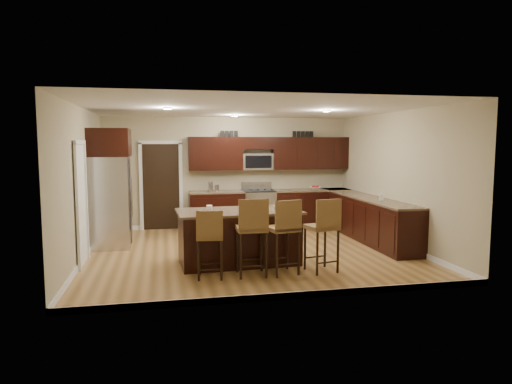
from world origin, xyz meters
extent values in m
plane|color=#A27640|center=(0.00, 0.00, 0.00)|extent=(6.00, 6.00, 0.00)
plane|color=silver|center=(0.00, 0.00, 2.70)|extent=(6.00, 6.00, 0.00)
plane|color=tan|center=(0.00, 2.75, 1.35)|extent=(6.00, 0.00, 6.00)
plane|color=tan|center=(-3.00, 0.00, 1.35)|extent=(0.00, 5.50, 5.50)
plane|color=tan|center=(3.00, 0.00, 1.35)|extent=(0.00, 5.50, 5.50)
cube|color=black|center=(-0.35, 2.45, 0.44)|extent=(1.30, 0.60, 0.88)
cube|color=black|center=(2.03, 2.45, 0.44)|extent=(1.94, 0.60, 0.88)
cube|color=black|center=(2.70, 0.48, 0.44)|extent=(0.60, 3.35, 0.88)
cube|color=brown|center=(-0.35, 2.45, 0.90)|extent=(1.30, 0.63, 0.04)
cube|color=brown|center=(2.03, 2.45, 0.90)|extent=(1.94, 0.63, 0.04)
cube|color=brown|center=(2.70, 0.48, 0.90)|extent=(0.63, 3.35, 0.04)
cube|color=black|center=(-0.35, 2.58, 1.82)|extent=(1.30, 0.33, 0.80)
cube|color=black|center=(2.03, 2.58, 1.82)|extent=(1.94, 0.33, 0.80)
cube|color=black|center=(0.68, 2.58, 2.07)|extent=(0.76, 0.33, 0.30)
cube|color=silver|center=(0.68, 2.45, 0.45)|extent=(0.76, 0.64, 0.90)
cube|color=black|center=(0.68, 2.45, 0.91)|extent=(0.76, 0.60, 0.03)
cube|color=black|center=(0.68, 2.15, 0.45)|extent=(0.65, 0.01, 0.45)
cube|color=silver|center=(0.68, 2.72, 1.02)|extent=(0.76, 0.05, 0.18)
cube|color=silver|center=(0.68, 2.60, 1.62)|extent=(0.76, 0.31, 0.40)
cube|color=black|center=(-1.65, 2.73, 1.03)|extent=(0.85, 0.03, 2.06)
cube|color=white|center=(-2.98, -0.30, 1.02)|extent=(0.03, 0.80, 2.04)
cube|color=black|center=(-0.34, -0.75, 0.44)|extent=(2.04, 1.10, 0.88)
cube|color=brown|center=(-0.34, -0.75, 0.90)|extent=(2.14, 1.20, 0.04)
cube|color=black|center=(-0.34, -0.75, 0.04)|extent=(1.95, 1.01, 0.09)
cube|color=brown|center=(-0.92, -1.53, 0.64)|extent=(0.44, 0.44, 0.06)
cube|color=brown|center=(-0.94, -1.71, 0.85)|extent=(0.40, 0.09, 0.43)
cylinder|color=black|center=(-1.09, -1.70, 0.31)|extent=(0.03, 0.03, 0.62)
cylinder|color=black|center=(-0.75, -1.70, 0.31)|extent=(0.03, 0.03, 0.62)
cylinder|color=black|center=(-1.09, -1.36, 0.31)|extent=(0.03, 0.03, 0.62)
cylinder|color=black|center=(-0.75, -1.36, 0.31)|extent=(0.03, 0.03, 0.62)
cube|color=brown|center=(-0.27, -1.53, 0.74)|extent=(0.47, 0.47, 0.07)
cube|color=brown|center=(-0.28, -1.74, 0.98)|extent=(0.46, 0.06, 0.49)
cylinder|color=black|center=(-0.47, -1.73, 0.35)|extent=(0.04, 0.04, 0.71)
cylinder|color=black|center=(-0.07, -1.73, 0.35)|extent=(0.04, 0.04, 0.71)
cylinder|color=black|center=(-0.47, -1.34, 0.35)|extent=(0.04, 0.04, 0.71)
cylinder|color=black|center=(-0.07, -1.34, 0.35)|extent=(0.04, 0.04, 0.71)
cube|color=brown|center=(0.23, -1.53, 0.72)|extent=(0.53, 0.53, 0.06)
cube|color=brown|center=(0.27, -1.73, 0.96)|extent=(0.45, 0.14, 0.48)
cylinder|color=black|center=(0.04, -1.72, 0.35)|extent=(0.04, 0.04, 0.69)
cylinder|color=black|center=(0.42, -1.72, 0.35)|extent=(0.04, 0.04, 0.69)
cylinder|color=black|center=(0.04, -1.34, 0.35)|extent=(0.04, 0.04, 0.69)
cylinder|color=black|center=(0.42, -1.34, 0.35)|extent=(0.04, 0.04, 0.69)
cube|color=silver|center=(-2.62, 1.00, 0.90)|extent=(0.72, 0.90, 1.81)
cube|color=black|center=(-2.26, 1.00, 0.90)|extent=(0.01, 0.02, 1.72)
cylinder|color=silver|center=(-2.23, 0.92, 0.99)|extent=(0.02, 0.02, 0.80)
cylinder|color=silver|center=(-2.23, 1.08, 0.99)|extent=(0.02, 0.02, 0.80)
cube|color=black|center=(-2.62, 1.00, 2.08)|extent=(0.78, 0.96, 0.54)
cube|color=brown|center=(0.89, 1.84, 0.01)|extent=(0.93, 0.76, 0.01)
imported|color=silver|center=(2.14, 2.45, 0.95)|extent=(0.29, 0.29, 0.07)
imported|color=#B2B2B2|center=(2.70, 0.03, 1.01)|extent=(0.10, 0.10, 0.17)
cylinder|color=silver|center=(-0.50, 2.45, 1.03)|extent=(0.12, 0.12, 0.23)
cylinder|color=silver|center=(-0.34, 2.45, 1.00)|extent=(0.11, 0.11, 0.16)
cylinder|color=white|center=(-0.84, -0.75, 0.97)|extent=(0.10, 0.10, 0.10)
cube|color=brown|center=(0.88, -1.53, 0.72)|extent=(0.53, 0.53, 0.06)
cube|color=brown|center=(0.92, -1.73, 0.96)|extent=(0.45, 0.14, 0.48)
cylinder|color=black|center=(0.69, -1.72, 0.35)|extent=(0.04, 0.04, 0.69)
cylinder|color=black|center=(1.07, -1.72, 0.35)|extent=(0.04, 0.04, 0.69)
cylinder|color=black|center=(0.69, -1.34, 0.35)|extent=(0.04, 0.04, 0.69)
cylinder|color=black|center=(1.07, -1.34, 0.35)|extent=(0.04, 0.04, 0.69)
camera|label=1|loc=(-1.60, -8.39, 2.05)|focal=32.00mm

